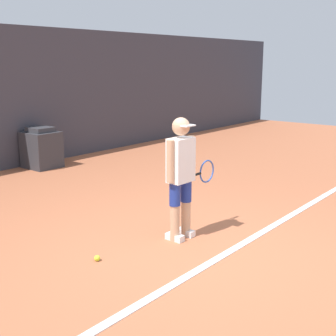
{
  "coord_description": "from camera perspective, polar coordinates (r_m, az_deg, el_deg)",
  "views": [
    {
      "loc": [
        -4.25,
        -2.96,
        2.18
      ],
      "look_at": [
        0.2,
        0.62,
        0.88
      ],
      "focal_mm": 50.0,
      "sensor_mm": 36.0,
      "label": 1
    }
  ],
  "objects": [
    {
      "name": "tennis_ball",
      "position": [
        5.39,
        -8.63,
        -10.81
      ],
      "size": [
        0.07,
        0.07,
        0.07
      ],
      "color": "#D1E533",
      "rests_on": "ground_plane"
    },
    {
      "name": "court_baseline",
      "position": [
        5.46,
        6.42,
        -10.73
      ],
      "size": [
        21.6,
        0.1,
        0.01
      ],
      "color": "white",
      "rests_on": "ground_plane"
    },
    {
      "name": "covered_chair",
      "position": [
        10.16,
        -15.16,
        2.31
      ],
      "size": [
        0.64,
        0.68,
        0.85
      ],
      "color": "#333338",
      "rests_on": "ground_plane"
    },
    {
      "name": "tennis_player",
      "position": [
        5.75,
        1.64,
        -0.62
      ],
      "size": [
        0.95,
        0.29,
        1.53
      ],
      "rotation": [
        0.0,
        0.0,
        -0.03
      ],
      "color": "tan",
      "rests_on": "ground_plane"
    },
    {
      "name": "ground_plane",
      "position": [
        5.62,
        3.74,
        -10.04
      ],
      "size": [
        24.0,
        24.0,
        0.0
      ],
      "primitive_type": "plane",
      "color": "#B76642"
    }
  ]
}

